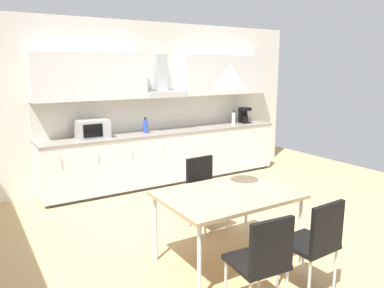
% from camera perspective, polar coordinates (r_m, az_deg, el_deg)
% --- Properties ---
extents(ground_plane, '(8.79, 7.69, 0.02)m').
position_cam_1_polar(ground_plane, '(4.45, 2.34, -14.46)').
color(ground_plane, tan).
extents(wall_back, '(7.03, 0.10, 2.70)m').
position_cam_1_polar(wall_back, '(6.36, -10.91, 6.00)').
color(wall_back, silver).
rests_on(wall_back, ground_plane).
extents(kitchen_counter, '(4.24, 0.65, 0.89)m').
position_cam_1_polar(kitchen_counter, '(6.47, -3.74, -1.81)').
color(kitchen_counter, '#333333').
rests_on(kitchen_counter, ground_plane).
extents(backsplash_tile, '(4.22, 0.02, 0.53)m').
position_cam_1_polar(backsplash_tile, '(6.60, -5.04, 4.71)').
color(backsplash_tile, silver).
rests_on(backsplash_tile, kitchen_counter).
extents(upper_wall_cabinets, '(4.22, 0.40, 0.71)m').
position_cam_1_polar(upper_wall_cabinets, '(6.42, -4.50, 10.27)').
color(upper_wall_cabinets, silver).
extents(microwave, '(0.48, 0.35, 0.28)m').
position_cam_1_polar(microwave, '(5.87, -14.97, 2.24)').
color(microwave, '#ADADB2').
rests_on(microwave, kitchen_counter).
extents(coffee_maker, '(0.18, 0.19, 0.30)m').
position_cam_1_polar(coffee_maker, '(7.31, 7.92, 4.38)').
color(coffee_maker, black).
rests_on(coffee_maker, kitchen_counter).
extents(bottle_white, '(0.07, 0.07, 0.26)m').
position_cam_1_polar(bottle_white, '(7.14, 6.35, 3.95)').
color(bottle_white, white).
rests_on(bottle_white, kitchen_counter).
extents(bottle_blue, '(0.08, 0.08, 0.26)m').
position_cam_1_polar(bottle_blue, '(6.16, -7.11, 2.70)').
color(bottle_blue, blue).
rests_on(bottle_blue, kitchen_counter).
extents(dining_table, '(1.31, 0.94, 0.74)m').
position_cam_1_polar(dining_table, '(3.73, 5.43, -8.12)').
color(dining_table, tan).
rests_on(dining_table, ground_plane).
extents(chair_near_right, '(0.42, 0.42, 0.87)m').
position_cam_1_polar(chair_near_right, '(3.42, 18.39, -13.49)').
color(chair_near_right, black).
rests_on(chair_near_right, ground_plane).
extents(chair_far_right, '(0.42, 0.42, 0.87)m').
position_cam_1_polar(chair_far_right, '(4.60, 1.87, -6.33)').
color(chair_far_right, black).
rests_on(chair_far_right, ground_plane).
extents(chair_near_left, '(0.43, 0.43, 0.87)m').
position_cam_1_polar(chair_near_left, '(3.02, 10.74, -16.54)').
color(chair_near_left, black).
rests_on(chair_near_left, ground_plane).
extents(pendant_lamp, '(0.32, 0.32, 0.22)m').
position_cam_1_polar(pendant_lamp, '(3.51, 5.80, 10.17)').
color(pendant_lamp, silver).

